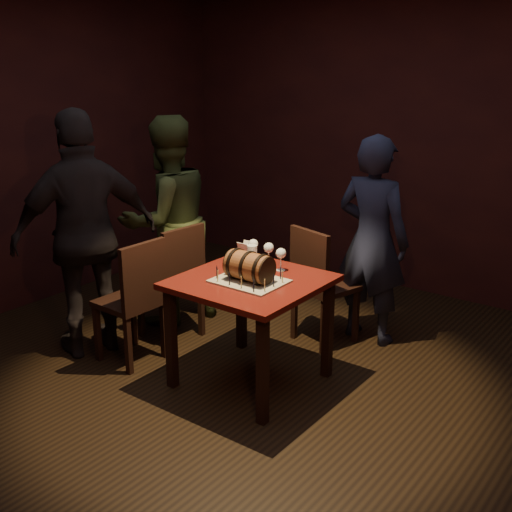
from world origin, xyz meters
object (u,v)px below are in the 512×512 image
object	(u,v)px
pub_table	(251,295)
pint_of_ale	(252,256)
barrel_cake	(249,267)
wine_glass_mid	(269,249)
person_left_rear	(167,222)
wine_glass_left	(253,245)
person_back	(372,240)
wine_glass_right	(281,254)
person_left_front	(86,235)
chair_left_rear	(176,276)
chair_back	(318,280)
chair_left_front	(136,295)

from	to	relation	value
pub_table	pint_of_ale	size ratio (longest dim) A/B	6.00
barrel_cake	pint_of_ale	xyz separation A→B (m)	(-0.18, 0.27, -0.03)
barrel_cake	wine_glass_mid	world-z (taller)	barrel_cake
person_left_rear	pint_of_ale	bearing A→B (deg)	93.64
wine_glass_left	person_back	distance (m)	0.96
wine_glass_mid	wine_glass_right	bearing A→B (deg)	-20.85
pub_table	wine_glass_left	xyz separation A→B (m)	(-0.22, 0.32, 0.23)
person_left_front	pub_table	bearing A→B (deg)	125.96
barrel_cake	person_back	xyz separation A→B (m)	(0.29, 1.17, -0.05)
pint_of_ale	person_left_front	bearing A→B (deg)	-153.45
pint_of_ale	pub_table	bearing A→B (deg)	-54.79
wine_glass_left	person_left_front	world-z (taller)	person_left_front
wine_glass_left	person_left_rear	bearing A→B (deg)	172.04
wine_glass_left	chair_left_rear	xyz separation A→B (m)	(-0.66, -0.12, -0.35)
person_left_rear	person_left_front	xyz separation A→B (m)	(-0.05, -0.78, 0.05)
pub_table	wine_glass_left	bearing A→B (deg)	124.52
barrel_cake	person_back	size ratio (longest dim) A/B	0.22
wine_glass_mid	person_left_front	distance (m)	1.34
wine_glass_right	person_left_rear	size ratio (longest dim) A/B	0.09
wine_glass_mid	pint_of_ale	bearing A→B (deg)	-130.22
pint_of_ale	person_left_rear	xyz separation A→B (m)	(-1.05, 0.23, 0.03)
pub_table	person_left_rear	size ratio (longest dim) A/B	0.53
wine_glass_left	chair_back	bearing A→B (deg)	61.45
pub_table	chair_left_front	xyz separation A→B (m)	(-0.83, -0.27, -0.12)
chair_left_rear	person_left_front	bearing A→B (deg)	-125.69
pub_table	person_left_rear	world-z (taller)	person_left_rear
chair_left_rear	chair_left_front	size ratio (longest dim) A/B	1.00
pub_table	barrel_cake	xyz separation A→B (m)	(0.03, -0.05, 0.22)
wine_glass_right	barrel_cake	bearing A→B (deg)	-96.36
wine_glass_left	person_left_rear	xyz separation A→B (m)	(-0.99, 0.14, -0.01)
person_back	person_left_rear	xyz separation A→B (m)	(-1.52, -0.66, 0.05)
chair_left_front	wine_glass_left	bearing A→B (deg)	43.60
barrel_cake	wine_glass_mid	xyz separation A→B (m)	(-0.11, 0.36, 0.01)
wine_glass_mid	person_left_rear	size ratio (longest dim) A/B	0.09
person_left_rear	person_left_front	bearing A→B (deg)	12.42
wine_glass_left	chair_left_front	distance (m)	0.91
wine_glass_left	chair_left_rear	distance (m)	0.75
wine_glass_right	pint_of_ale	distance (m)	0.23
wine_glass_right	pint_of_ale	xyz separation A→B (m)	(-0.22, -0.04, -0.05)
pub_table	pint_of_ale	world-z (taller)	pint_of_ale
pint_of_ale	chair_left_rear	xyz separation A→B (m)	(-0.72, -0.02, -0.30)
chair_left_rear	barrel_cake	bearing A→B (deg)	-15.35
person_left_rear	person_left_front	distance (m)	0.78
chair_back	person_left_front	bearing A→B (deg)	-139.16
barrel_cake	person_back	distance (m)	1.20
chair_left_front	person_left_front	world-z (taller)	person_left_front
chair_left_rear	person_left_front	world-z (taller)	person_left_front
pint_of_ale	person_left_rear	world-z (taller)	person_left_rear
wine_glass_left	chair_back	size ratio (longest dim) A/B	0.17
barrel_cake	chair_left_rear	distance (m)	1.00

